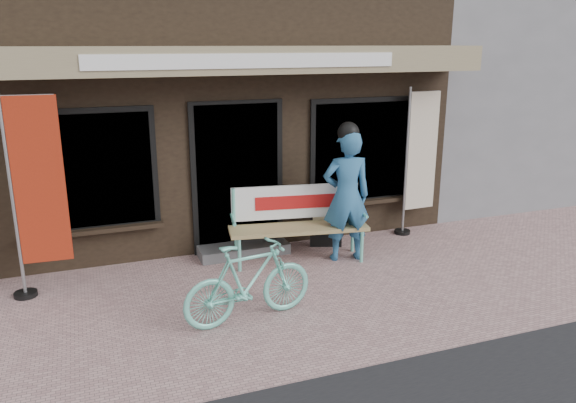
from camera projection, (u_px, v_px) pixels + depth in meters
name	position (u px, v px, depth m)	size (l,w,h in m)	color
ground	(285.00, 305.00, 6.58)	(70.00, 70.00, 0.00)	#AC8583
storefront	(192.00, 41.00, 10.24)	(7.00, 6.77, 6.00)	black
neighbor_right_near	(535.00, 50.00, 13.62)	(10.00, 7.00, 5.60)	slate
bench	(297.00, 217.00, 7.85)	(1.98, 0.79, 1.04)	#68CCB7
person	(347.00, 194.00, 7.74)	(0.74, 0.55, 1.95)	#29608E
bicycle	(249.00, 282.00, 6.11)	(0.43, 1.51, 0.91)	#68CCB7
nobori_red	(35.00, 193.00, 6.53)	(0.73, 0.28, 2.49)	gray
nobori_cream	(419.00, 159.00, 8.82)	(0.68, 0.27, 2.33)	gray
menu_stand	(326.00, 215.00, 8.35)	(0.47, 0.26, 0.95)	black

